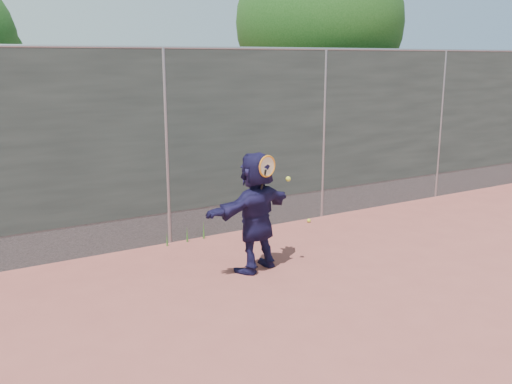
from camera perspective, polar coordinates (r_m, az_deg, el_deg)
ground at (r=6.30m, az=3.97°, el=-13.66°), size 80.00×80.00×0.00m
player at (r=7.72m, az=0.00°, el=-1.98°), size 1.60×0.91×1.64m
ball_ground at (r=10.18m, az=5.31°, el=-2.86°), size 0.07×0.07×0.07m
fence at (r=8.81m, az=-8.98°, el=4.82°), size 20.00×0.06×3.03m
swing_action at (r=7.46m, az=1.31°, el=2.32°), size 0.54×0.13×0.51m
tree_right at (r=13.05m, az=6.86°, el=15.99°), size 3.78×3.60×5.39m
weed_clump at (r=9.14m, az=-6.66°, el=-4.12°), size 0.68×0.07×0.30m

